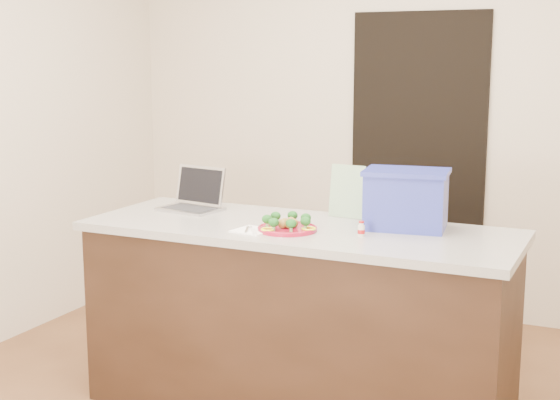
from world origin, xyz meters
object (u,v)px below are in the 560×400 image
at_px(yogurt_bottle, 361,230).
at_px(laptop, 195,198).
at_px(chair, 392,274).
at_px(plate, 287,228).
at_px(napkin, 253,230).
at_px(island, 298,319).
at_px(blue_box, 406,199).

xyz_separation_m(yogurt_bottle, laptop, (-1.00, 0.24, 0.03)).
bearing_deg(chair, plate, -97.27).
bearing_deg(plate, napkin, -151.87).
bearing_deg(chair, island, -99.88).
height_order(blue_box, chair, blue_box).
bearing_deg(island, yogurt_bottle, -12.85).
distance_m(yogurt_bottle, blue_box, 0.30).
height_order(napkin, yogurt_bottle, yogurt_bottle).
height_order(yogurt_bottle, laptop, laptop).
relative_size(island, yogurt_bottle, 29.67).
bearing_deg(blue_box, yogurt_bottle, -126.67).
distance_m(plate, laptop, 0.72).
bearing_deg(island, chair, 67.37).
height_order(island, blue_box, blue_box).
relative_size(island, blue_box, 4.96).
relative_size(laptop, blue_box, 0.82).
relative_size(napkin, blue_box, 0.38).
distance_m(island, napkin, 0.52).
relative_size(plate, blue_box, 0.66).
height_order(island, chair, chair).
distance_m(napkin, laptop, 0.63).
height_order(plate, napkin, plate).
xyz_separation_m(napkin, laptop, (-0.52, 0.35, 0.06)).
height_order(plate, blue_box, blue_box).
bearing_deg(laptop, yogurt_bottle, -3.74).
height_order(napkin, chair, chair).
relative_size(blue_box, chair, 0.43).
xyz_separation_m(island, yogurt_bottle, (0.34, -0.08, 0.49)).
bearing_deg(napkin, yogurt_bottle, 12.85).
bearing_deg(plate, blue_box, 30.06).
bearing_deg(blue_box, island, -168.59).
xyz_separation_m(napkin, blue_box, (0.62, 0.35, 0.14)).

